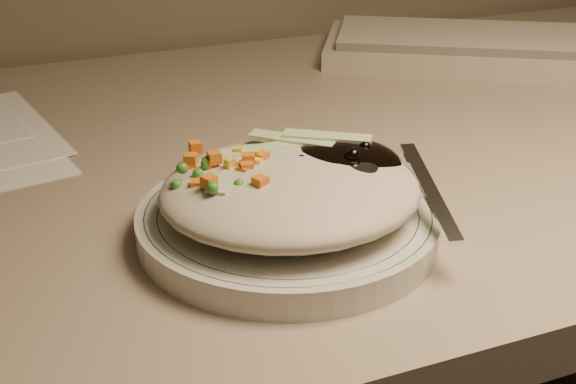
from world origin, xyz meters
name	(u,v)px	position (x,y,z in m)	size (l,w,h in m)	color
desk	(300,310)	(0.00, 1.38, 0.54)	(1.40, 0.70, 0.74)	gray
plate	(288,223)	(-0.09, 1.20, 0.75)	(0.22, 0.22, 0.02)	silver
plate_rim	(288,211)	(-0.09, 1.20, 0.76)	(0.21, 0.21, 0.00)	#144723
meal	(294,184)	(-0.08, 1.20, 0.78)	(0.20, 0.19, 0.05)	#B3AA91
keyboard	(515,48)	(0.35, 1.52, 0.76)	(0.49, 0.38, 0.03)	#B1A891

